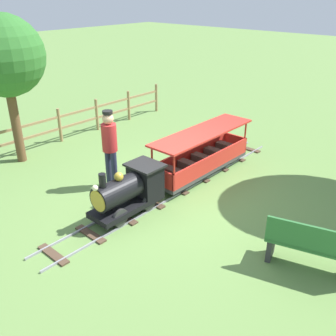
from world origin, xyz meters
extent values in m
plane|color=#608442|center=(0.00, 0.00, 0.00)|extent=(60.00, 60.00, 0.00)
cube|color=gray|center=(-0.22, -0.28, 0.02)|extent=(0.03, 6.40, 0.04)
cube|color=gray|center=(0.22, -0.28, 0.02)|extent=(0.03, 6.40, 0.04)
cube|color=#4C3828|center=(0.00, -3.13, 0.01)|extent=(0.67, 0.14, 0.03)
cube|color=#4C3828|center=(0.00, -2.42, 0.01)|extent=(0.67, 0.14, 0.03)
cube|color=#4C3828|center=(0.00, -1.70, 0.01)|extent=(0.67, 0.14, 0.03)
cube|color=#4C3828|center=(0.00, -0.99, 0.01)|extent=(0.67, 0.14, 0.03)
cube|color=#4C3828|center=(0.00, -0.28, 0.01)|extent=(0.67, 0.14, 0.03)
cube|color=#4C3828|center=(0.00, 0.43, 0.01)|extent=(0.67, 0.14, 0.03)
cube|color=#4C3828|center=(0.00, 1.14, 0.01)|extent=(0.67, 0.14, 0.03)
cube|color=#4C3828|center=(0.00, 1.85, 0.01)|extent=(0.67, 0.14, 0.03)
cube|color=#4C3828|center=(0.00, 2.56, 0.01)|extent=(0.67, 0.14, 0.03)
cube|color=black|center=(0.00, 1.02, 0.21)|extent=(0.55, 1.40, 0.10)
cylinder|color=black|center=(0.00, 1.22, 0.56)|extent=(0.44, 0.85, 0.44)
cylinder|color=#B7932D|center=(0.00, 1.64, 0.56)|extent=(0.37, 0.02, 0.37)
cylinder|color=black|center=(0.00, 1.52, 0.90)|extent=(0.12, 0.12, 0.23)
sphere|color=#B7932D|center=(0.00, 1.17, 0.83)|extent=(0.16, 0.16, 0.16)
cube|color=black|center=(0.00, 0.54, 0.54)|extent=(0.55, 0.45, 0.55)
cube|color=black|center=(0.00, 0.54, 0.83)|extent=(0.63, 0.53, 0.04)
sphere|color=#F2EAB2|center=(0.00, 1.67, 0.82)|extent=(0.10, 0.10, 0.10)
cylinder|color=#2D2D2D|center=(-0.22, 1.37, 0.20)|extent=(0.05, 0.32, 0.32)
cylinder|color=#2D2D2D|center=(0.22, 1.37, 0.20)|extent=(0.05, 0.32, 0.32)
cylinder|color=#2D2D2D|center=(-0.22, 0.67, 0.20)|extent=(0.05, 0.32, 0.32)
cylinder|color=#2D2D2D|center=(0.22, 0.67, 0.20)|extent=(0.05, 0.32, 0.32)
cube|color=#3F3F3F|center=(0.00, -1.18, 0.18)|extent=(0.63, 2.60, 0.08)
cube|color=red|center=(-0.30, -1.18, 0.40)|extent=(0.04, 2.60, 0.35)
cube|color=red|center=(0.30, -1.18, 0.40)|extent=(0.04, 2.60, 0.35)
cube|color=red|center=(0.00, 0.10, 0.40)|extent=(0.63, 0.04, 0.35)
cube|color=red|center=(0.00, -2.46, 0.40)|extent=(0.63, 0.04, 0.35)
cylinder|color=red|center=(-0.29, 0.07, 0.59)|extent=(0.04, 0.04, 0.75)
cylinder|color=red|center=(0.29, 0.07, 0.59)|extent=(0.04, 0.04, 0.75)
cylinder|color=red|center=(-0.29, -2.43, 0.59)|extent=(0.04, 0.04, 0.75)
cylinder|color=red|center=(0.29, -2.43, 0.59)|extent=(0.04, 0.04, 0.75)
cube|color=red|center=(0.00, -1.18, 0.99)|extent=(0.73, 2.70, 0.04)
cube|color=brown|center=(0.00, -2.10, 0.34)|extent=(0.47, 0.20, 0.24)
cube|color=brown|center=(0.00, -1.64, 0.34)|extent=(0.47, 0.20, 0.24)
cube|color=brown|center=(0.00, -1.18, 0.34)|extent=(0.47, 0.20, 0.24)
cube|color=brown|center=(0.00, -0.72, 0.34)|extent=(0.47, 0.20, 0.24)
cube|color=brown|center=(0.00, -0.26, 0.34)|extent=(0.47, 0.20, 0.24)
cylinder|color=#262626|center=(-0.22, -0.27, 0.16)|extent=(0.04, 0.24, 0.24)
cylinder|color=#262626|center=(0.22, -0.27, 0.16)|extent=(0.04, 0.24, 0.24)
cylinder|color=#262626|center=(-0.22, -2.09, 0.16)|extent=(0.04, 0.24, 0.24)
cylinder|color=#262626|center=(0.22, -2.09, 0.16)|extent=(0.04, 0.24, 0.24)
cylinder|color=#282D47|center=(0.95, 0.48, 0.40)|extent=(0.12, 0.12, 0.80)
cylinder|color=#282D47|center=(1.13, 0.48, 0.40)|extent=(0.12, 0.12, 0.80)
cylinder|color=#B22828|center=(1.04, 0.48, 1.08)|extent=(0.30, 0.30, 0.55)
sphere|color=tan|center=(1.04, 0.48, 1.46)|extent=(0.22, 0.22, 0.22)
cylinder|color=black|center=(1.04, 0.48, 1.59)|extent=(0.20, 0.20, 0.06)
cube|color=#2D6B33|center=(-3.04, 0.21, 0.42)|extent=(1.36, 0.75, 0.06)
cube|color=#2D6B33|center=(-3.09, 0.38, 0.62)|extent=(1.26, 0.40, 0.40)
cube|color=#333333|center=(-2.49, 0.37, 0.21)|extent=(0.17, 0.33, 0.42)
cylinder|color=brown|center=(3.64, 1.06, 0.91)|extent=(0.21, 0.21, 1.82)
sphere|color=#2D6B28|center=(3.64, 1.06, 2.43)|extent=(1.74, 1.74, 1.74)
cylinder|color=#93754C|center=(4.02, -3.98, 0.45)|extent=(0.08, 0.08, 0.90)
cylinder|color=#93754C|center=(4.02, -2.75, 0.45)|extent=(0.08, 0.08, 0.90)
cylinder|color=#93754C|center=(4.02, -1.52, 0.45)|extent=(0.08, 0.08, 0.90)
cylinder|color=#93754C|center=(4.02, -0.28, 0.45)|extent=(0.08, 0.08, 0.90)
cylinder|color=#93754C|center=(4.02, 0.95, 0.45)|extent=(0.08, 0.08, 0.90)
cube|color=#93754C|center=(4.02, -0.28, 0.68)|extent=(0.04, 7.40, 0.06)
cube|color=#93754C|center=(4.02, -0.28, 0.36)|extent=(0.04, 7.40, 0.06)
camera|label=1|loc=(-4.43, 4.86, 3.72)|focal=40.41mm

